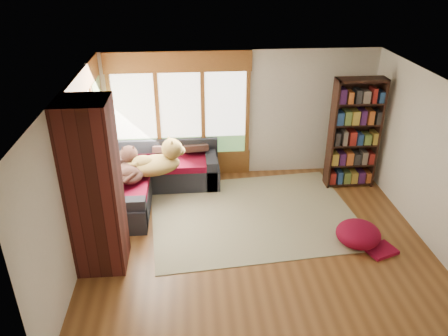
# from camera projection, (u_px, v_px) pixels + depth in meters

# --- Properties ---
(floor) EXTENTS (5.50, 5.50, 0.00)m
(floor) POSITION_uv_depth(u_px,v_px,m) (256.00, 241.00, 7.20)
(floor) COLOR brown
(floor) RESTS_ON ground
(ceiling) EXTENTS (5.50, 5.50, 0.00)m
(ceiling) POSITION_uv_depth(u_px,v_px,m) (263.00, 87.00, 6.03)
(ceiling) COLOR white
(wall_back) EXTENTS (5.50, 0.04, 2.60)m
(wall_back) POSITION_uv_depth(u_px,v_px,m) (240.00, 115.00, 8.84)
(wall_back) COLOR silver
(wall_back) RESTS_ON ground
(wall_front) EXTENTS (5.50, 0.04, 2.60)m
(wall_front) POSITION_uv_depth(u_px,v_px,m) (298.00, 284.00, 4.40)
(wall_front) COLOR silver
(wall_front) RESTS_ON ground
(wall_left) EXTENTS (0.04, 5.00, 2.60)m
(wall_left) POSITION_uv_depth(u_px,v_px,m) (74.00, 178.00, 6.41)
(wall_left) COLOR silver
(wall_left) RESTS_ON ground
(wall_right) EXTENTS (0.04, 5.00, 2.60)m
(wall_right) POSITION_uv_depth(u_px,v_px,m) (433.00, 164.00, 6.82)
(wall_right) COLOR silver
(wall_right) RESTS_ON ground
(windows_back) EXTENTS (2.82, 0.10, 1.90)m
(windows_back) POSITION_uv_depth(u_px,v_px,m) (181.00, 114.00, 8.70)
(windows_back) COLOR brown
(windows_back) RESTS_ON wall_back
(windows_left) EXTENTS (0.10, 2.62, 1.90)m
(windows_left) POSITION_uv_depth(u_px,v_px,m) (91.00, 142.00, 7.46)
(windows_left) COLOR brown
(windows_left) RESTS_ON wall_left
(roller_blind) EXTENTS (0.03, 0.72, 0.90)m
(roller_blind) POSITION_uv_depth(u_px,v_px,m) (98.00, 104.00, 8.02)
(roller_blind) COLOR #69804D
(roller_blind) RESTS_ON wall_left
(brick_chimney) EXTENTS (0.70, 0.70, 2.60)m
(brick_chimney) POSITION_uv_depth(u_px,v_px,m) (94.00, 189.00, 6.13)
(brick_chimney) COLOR #471914
(brick_chimney) RESTS_ON ground
(sectional_sofa) EXTENTS (2.20, 2.20, 0.80)m
(sectional_sofa) POSITION_uv_depth(u_px,v_px,m) (144.00, 180.00, 8.43)
(sectional_sofa) COLOR black
(sectional_sofa) RESTS_ON ground
(area_rug) EXTENTS (3.84, 3.07, 0.01)m
(area_rug) POSITION_uv_depth(u_px,v_px,m) (253.00, 214.00, 7.90)
(area_rug) COLOR beige
(area_rug) RESTS_ON ground
(bookshelf) EXTENTS (0.94, 0.31, 2.20)m
(bookshelf) POSITION_uv_depth(u_px,v_px,m) (354.00, 134.00, 8.43)
(bookshelf) COLOR black
(bookshelf) RESTS_ON ground
(pouf) EXTENTS (0.93, 0.93, 0.39)m
(pouf) POSITION_uv_depth(u_px,v_px,m) (358.00, 233.00, 7.04)
(pouf) COLOR maroon
(pouf) RESTS_ON area_rug
(dog_tan) EXTENTS (1.13, 0.88, 0.56)m
(dog_tan) POSITION_uv_depth(u_px,v_px,m) (159.00, 160.00, 8.05)
(dog_tan) COLOR olive
(dog_tan) RESTS_ON sectional_sofa
(dog_brindle) EXTENTS (0.59, 0.89, 0.46)m
(dog_brindle) POSITION_uv_depth(u_px,v_px,m) (130.00, 168.00, 7.90)
(dog_brindle) COLOR black
(dog_brindle) RESTS_ON sectional_sofa
(throw_pillows) EXTENTS (1.98, 1.68, 0.45)m
(throw_pillows) POSITION_uv_depth(u_px,v_px,m) (147.00, 156.00, 8.27)
(throw_pillows) COLOR #301E19
(throw_pillows) RESTS_ON sectional_sofa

